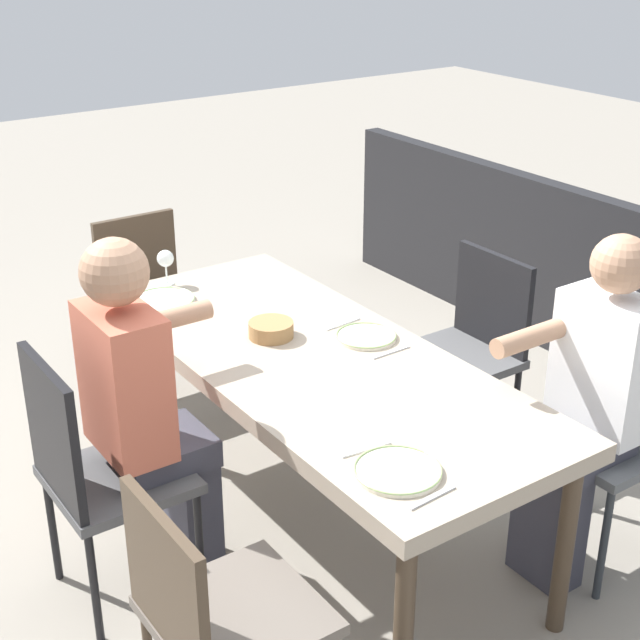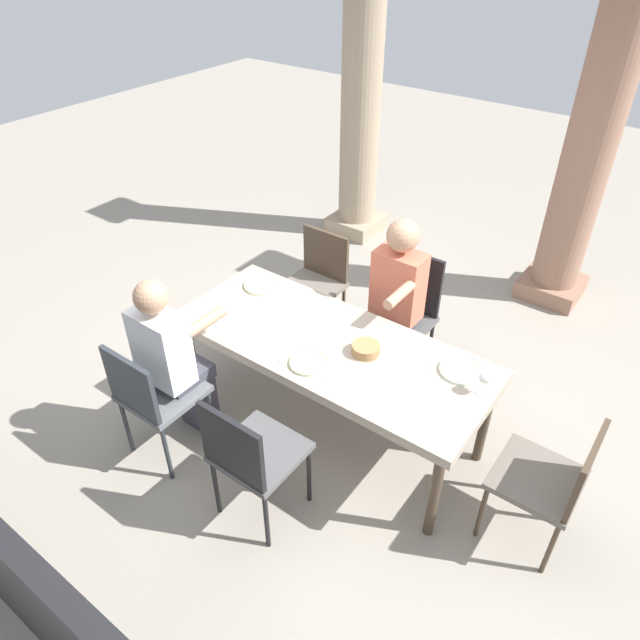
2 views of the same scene
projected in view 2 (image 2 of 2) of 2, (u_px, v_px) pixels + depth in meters
ground_plane at (329, 425)px, 3.99m from camera, size 16.00×16.00×0.00m
dining_table at (331, 350)px, 3.59m from camera, size 2.03×0.83×0.73m
chair_west_north at (317, 278)px, 4.58m from camera, size 0.44×0.44×0.87m
chair_west_south at (152, 394)px, 3.49m from camera, size 0.44×0.44×0.88m
chair_mid_north at (405, 309)px, 4.19m from camera, size 0.44×0.44×0.94m
chair_mid_south at (250, 454)px, 3.10m from camera, size 0.44×0.44×0.90m
chair_head_east at (553, 479)px, 3.01m from camera, size 0.44×0.44×0.85m
diner_woman_green at (174, 358)px, 3.53m from camera, size 0.35×0.49×1.26m
diner_man_white at (393, 303)px, 3.96m from camera, size 0.35×0.50×1.30m
stone_column_near at (361, 93)px, 5.47m from camera, size 0.50×0.50×2.93m
stone_column_centre at (589, 151)px, 4.51m from camera, size 0.51×0.51×2.73m
patio_railing at (63, 626)px, 2.45m from camera, size 4.43×0.10×0.90m
plate_0 at (262, 285)px, 4.06m from camera, size 0.26×0.26×0.02m
fork_0 at (246, 279)px, 4.14m from camera, size 0.03×0.17×0.01m
spoon_0 at (278, 293)px, 4.00m from camera, size 0.03×0.17×0.01m
plate_1 at (309, 363)px, 3.39m from camera, size 0.23×0.23×0.02m
fork_1 at (289, 354)px, 3.46m from camera, size 0.02×0.17×0.01m
spoon_1 at (329, 374)px, 3.32m from camera, size 0.03×0.17×0.01m
plate_2 at (461, 370)px, 3.34m from camera, size 0.26×0.26×0.02m
wine_glass_2 at (485, 378)px, 3.13m from camera, size 0.07×0.07×0.15m
fork_2 at (438, 361)px, 3.41m from camera, size 0.03×0.17×0.01m
spoon_2 at (485, 381)px, 3.27m from camera, size 0.03×0.17×0.01m
bread_basket at (366, 349)px, 3.46m from camera, size 0.17×0.17×0.06m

